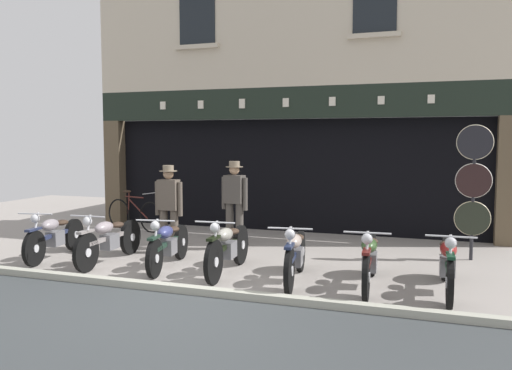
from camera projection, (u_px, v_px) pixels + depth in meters
name	position (u px, v px, depth m)	size (l,w,h in m)	color
ground	(148.00, 320.00, 6.27)	(21.60, 22.00, 0.18)	gray
shop_facade	(306.00, 152.00, 13.60)	(9.90, 4.42, 6.86)	black
motorcycle_far_left	(54.00, 235.00, 9.38)	(0.62, 1.91, 0.90)	black
motorcycle_left	(109.00, 239.00, 9.02)	(0.62, 2.04, 0.92)	black
motorcycle_center_left	(168.00, 243.00, 8.65)	(0.62, 1.92, 0.90)	black
motorcycle_center	(228.00, 247.00, 8.28)	(0.62, 1.99, 0.93)	black
motorcycle_center_right	(295.00, 254.00, 7.79)	(0.62, 1.96, 0.93)	black
motorcycle_right	(370.00, 258.00, 7.51)	(0.62, 2.02, 0.91)	black
motorcycle_far_right	(447.00, 263.00, 7.23)	(0.62, 2.08, 0.92)	black
salesman_left	(169.00, 205.00, 9.78)	(0.56, 0.33, 1.65)	brown
shopkeeper_center	(235.00, 201.00, 10.11)	(0.56, 0.34, 1.71)	#47423D
tyre_sign_pole	(474.00, 182.00, 9.14)	(0.61, 0.06, 2.39)	#232328
advert_board_near	(213.00, 161.00, 12.78)	(0.76, 0.03, 1.01)	silver
leaning_bicycle	(134.00, 214.00, 12.29)	(1.75, 0.62, 0.95)	black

